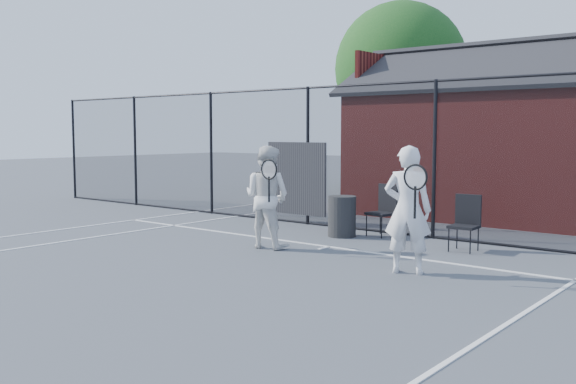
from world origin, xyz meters
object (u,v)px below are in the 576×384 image
Objects in this scene: player_front at (408,210)px; chair_left at (381,211)px; clubhouse at (490,149)px; chair_right at (464,224)px; waste_bin at (342,216)px; player_back at (267,197)px.

chair_left is at bearing 127.25° from player_front.
clubhouse is 4.56m from chair_left.
waste_bin is (-2.49, 0.00, -0.07)m from chair_right.
player_front is 1.86× the size of chair_left.
clubhouse is 5.14m from waste_bin.
clubhouse reaches higher than player_front.
clubhouse is 8.25× the size of waste_bin.
clubhouse is 5.25m from chair_right.
clubhouse is 3.55× the size of player_front.
clubhouse is at bearing 96.36° from chair_left.
player_back is at bearing -150.39° from chair_right.
chair_right is (1.51, -4.90, -1.14)m from clubhouse.
player_front reaches higher than waste_bin.
player_back is 1.90× the size of chair_right.
chair_right is (2.84, 1.82, -0.43)m from player_back.
player_front is 1.03× the size of player_back.
player_front is 2.93m from player_back.
player_back is 3.40m from chair_right.
chair_right is at bearing 32.60° from player_back.
chair_right is at bearing -72.87° from clubhouse.
player_front is 2.33× the size of waste_bin.
player_front is 3.31m from chair_left.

